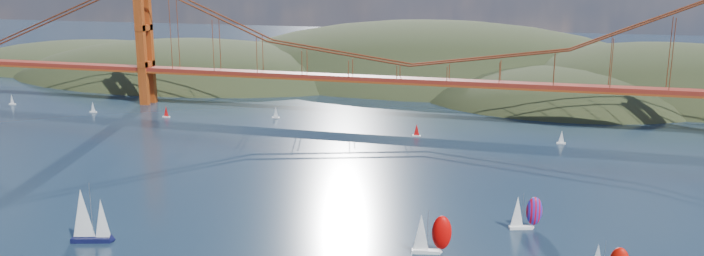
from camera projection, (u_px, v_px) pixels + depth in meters
headlands at (529, 109)px, 361.45m from camera, size 725.00×225.00×96.00m
bridge at (407, 39)px, 271.53m from camera, size 552.00×12.00×55.00m
sloop_navy at (88, 216)px, 151.78m from camera, size 9.26×6.40×13.71m
racer_0 at (431, 233)px, 145.93m from camera, size 8.64×4.55×9.70m
racer_rwb at (525, 212)px, 159.80m from camera, size 7.91×4.99×8.84m
distant_boat_0 at (12, 99)px, 307.00m from camera, size 3.00×2.00×4.70m
distant_boat_1 at (93, 107)px, 290.09m from camera, size 3.00×2.00×4.70m
distant_boat_2 at (166, 112)px, 280.56m from camera, size 3.00×2.00×4.70m
distant_boat_3 at (276, 112)px, 278.90m from camera, size 3.00×2.00×4.70m
distant_boat_8 at (561, 137)px, 238.01m from camera, size 3.00×2.00×4.70m
distant_boat_9 at (417, 130)px, 248.55m from camera, size 3.00×2.00×4.70m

